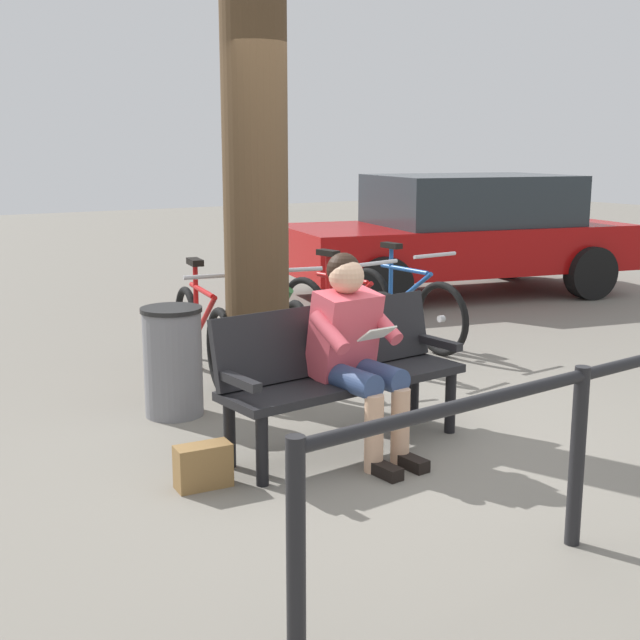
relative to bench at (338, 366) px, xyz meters
The scene contains 12 objects.
ground_plane 0.59m from the bench, 136.66° to the left, with size 40.00×40.00×0.00m, color slate.
bench is the anchor object (origin of this frame).
person_reading 0.23m from the bench, 93.04° to the left, with size 0.51×0.79×1.20m.
handbag 1.07m from the bench, ahead, with size 0.30×0.14×0.24m, color olive.
tree_trunk 1.66m from the bench, 93.05° to the right, with size 0.46×0.46×3.39m, color #4C3823.
litter_bin 1.27m from the bench, 60.57° to the right, with size 0.42×0.42×0.75m.
bicycle_purple 2.78m from the bench, 135.82° to the right, with size 0.48×1.68×0.94m.
bicycle_blue 2.16m from the bench, 124.13° to the right, with size 0.48×1.67×0.94m.
bicycle_orange 1.92m from the bench, 108.11° to the right, with size 0.53×1.66×0.94m.
bicycle_silver 1.86m from the bench, 88.16° to the right, with size 0.48×1.67×0.94m.
railing_fence 1.70m from the bench, 96.57° to the left, with size 3.17×0.29×0.85m.
parked_car 5.74m from the bench, 138.57° to the right, with size 4.48×2.68×1.47m.
Camera 1 is at (2.94, 3.93, 1.81)m, focal length 47.29 mm.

